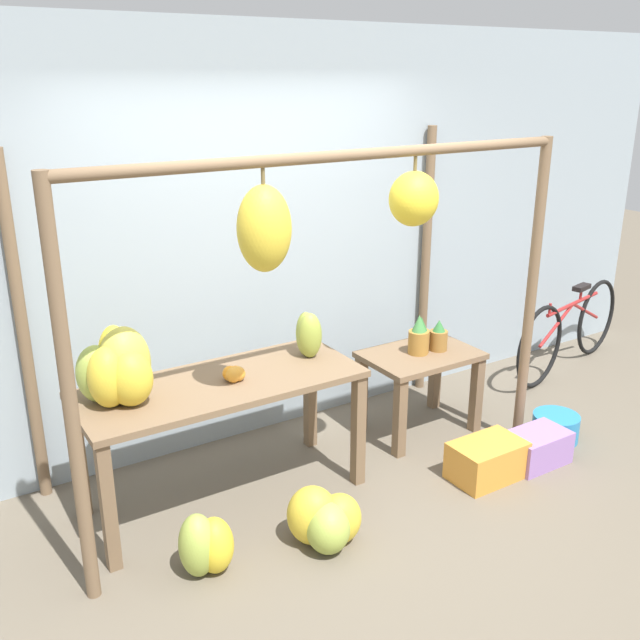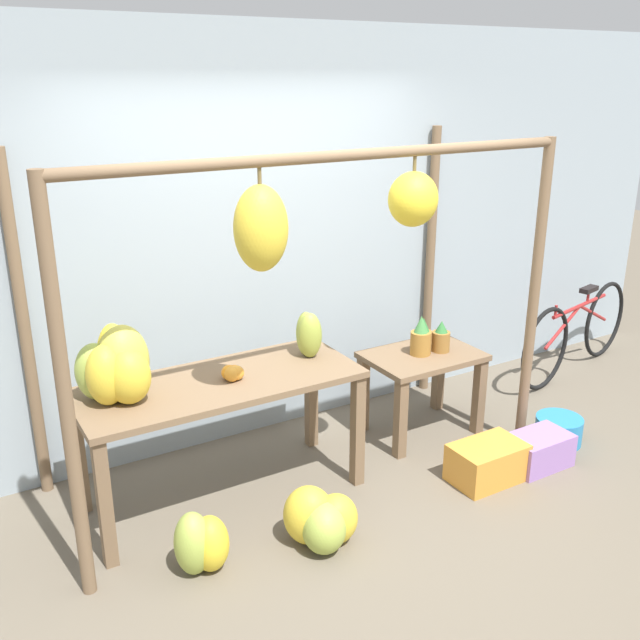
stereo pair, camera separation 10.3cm
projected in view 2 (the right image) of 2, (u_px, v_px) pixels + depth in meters
The scene contains 15 objects.
ground_plane at pixel (368, 530), 4.08m from camera, with size 20.00×20.00×0.00m, color #665B4C.
shop_wall_back at pixel (250, 241), 4.81m from camera, with size 8.00×0.08×2.80m.
stall_awning at pixel (317, 253), 3.97m from camera, with size 3.06×1.24×2.11m.
display_table_main at pixel (220, 398), 4.19m from camera, with size 1.67×0.68×0.78m.
display_table_side at pixel (422, 371), 5.06m from camera, with size 0.80×0.55×0.60m.
banana_pile_on_table at pixel (116, 368), 3.86m from camera, with size 0.46×0.45×0.42m.
orange_pile at pixel (233, 373), 4.14m from camera, with size 0.13×0.12×0.09m.
pineapple_cluster at pixel (427, 338), 4.99m from camera, with size 0.30×0.16×0.28m.
banana_pile_ground_left at pixel (201, 543), 3.70m from camera, with size 0.35×0.29×0.35m.
banana_pile_ground_right at pixel (321, 520), 3.91m from camera, with size 0.45×0.47×0.34m.
fruit_crate_white at pixel (487, 462), 4.55m from camera, with size 0.47×0.30×0.25m.
blue_bucket at pixel (558, 430), 5.02m from camera, with size 0.32×0.32×0.19m.
parked_bicycle at pixel (577, 331), 6.13m from camera, with size 1.71×0.43×0.74m.
papaya_pile at pixel (308, 335), 4.45m from camera, with size 0.18×0.20×0.29m.
fruit_crate_purple at pixel (538, 450), 4.72m from camera, with size 0.42×0.27×0.22m.
Camera 2 is at (-2.00, -2.83, 2.49)m, focal length 40.00 mm.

